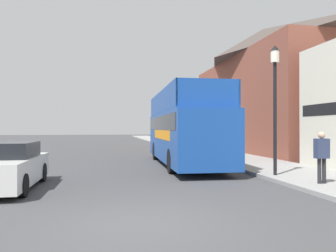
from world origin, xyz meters
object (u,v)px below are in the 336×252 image
tour_bus (184,132)px  parked_car_far_side (8,167)px  parked_car_ahead_of_bus (167,144)px  lamp_post_third (174,110)px  lamp_post_second (205,109)px  pedestrian_second (322,152)px  lamp_post_nearest (275,86)px

tour_bus → parked_car_far_side: 9.13m
parked_car_ahead_of_bus → lamp_post_third: 6.14m
tour_bus → lamp_post_second: bearing=61.9°
tour_bus → pedestrian_second: 7.86m
parked_car_ahead_of_bus → lamp_post_second: 5.48m
parked_car_far_side → lamp_post_third: size_ratio=0.85×
parked_car_far_side → lamp_post_third: 21.87m
parked_car_far_side → lamp_post_second: size_ratio=1.00×
tour_bus → lamp_post_nearest: size_ratio=2.10×
lamp_post_third → parked_car_ahead_of_bus: bearing=-108.4°
pedestrian_second → lamp_post_third: bearing=91.4°
pedestrian_second → lamp_post_third: lamp_post_third is taller
parked_car_ahead_of_bus → lamp_post_second: (1.80, -4.48, 2.58)m
lamp_post_nearest → parked_car_ahead_of_bus: bearing=96.8°
pedestrian_second → parked_car_far_side: bearing=170.7°
pedestrian_second → lamp_post_nearest: bearing=104.0°
pedestrian_second → parked_car_ahead_of_bus: bearing=97.8°
lamp_post_second → parked_car_far_side: bearing=-134.0°
lamp_post_nearest → lamp_post_second: 9.53m
parked_car_far_side → lamp_post_third: (9.48, 19.48, 3.01)m
pedestrian_second → tour_bus: bearing=111.7°
parked_car_ahead_of_bus → lamp_post_third: bearing=74.8°
tour_bus → lamp_post_third: size_ratio=2.00×
tour_bus → pedestrian_second: bearing=-66.2°
parked_car_far_side → lamp_post_second: lamp_post_second is taller
parked_car_far_side → pedestrian_second: 10.14m
parked_car_ahead_of_bus → lamp_post_nearest: size_ratio=0.80×
parked_car_ahead_of_bus → tour_bus: bearing=-91.4°
lamp_post_third → parked_car_far_side: bearing=-116.0°
tour_bus → parked_car_far_side: size_ratio=2.36×
pedestrian_second → lamp_post_third: size_ratio=0.32×
tour_bus → lamp_post_second: 5.20m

